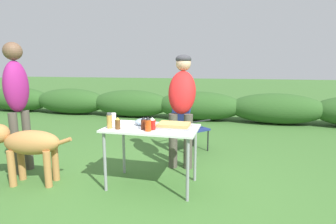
{
  "coord_description": "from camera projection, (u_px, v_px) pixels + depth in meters",
  "views": [
    {
      "loc": [
        0.95,
        -2.91,
        1.45
      ],
      "look_at": [
        0.14,
        0.24,
        0.89
      ],
      "focal_mm": 28.0,
      "sensor_mm": 36.0,
      "label": 1
    }
  ],
  "objects": [
    {
      "name": "paper_cup_stack",
      "position": [
        113.0,
        120.0,
        3.17
      ],
      "size": [
        0.08,
        0.08,
        0.16
      ],
      "primitive_type": "cylinder",
      "color": "white",
      "rests_on": "folding_table"
    },
    {
      "name": "dog",
      "position": [
        27.0,
        144.0,
        3.24
      ],
      "size": [
        1.09,
        0.44,
        0.76
      ],
      "rotation": [
        0.0,
        0.0,
        1.77
      ],
      "color": "#B27A42",
      "rests_on": "ground"
    },
    {
      "name": "food_tray",
      "position": [
        174.0,
        125.0,
        3.1
      ],
      "size": [
        0.42,
        0.3,
        0.06
      ],
      "color": "#9E9EA3",
      "rests_on": "folding_table"
    },
    {
      "name": "folding_table",
      "position": [
        152.0,
        133.0,
        3.14
      ],
      "size": [
        1.1,
        0.64,
        0.74
      ],
      "color": "white",
      "rests_on": "ground"
    },
    {
      "name": "shrub_hedge",
      "position": [
        199.0,
        106.0,
        7.21
      ],
      "size": [
        14.4,
        0.9,
        0.79
      ],
      "color": "#2D5623",
      "rests_on": "ground"
    },
    {
      "name": "beer_bottle",
      "position": [
        118.0,
        123.0,
        3.02
      ],
      "size": [
        0.06,
        0.06,
        0.14
      ],
      "color": "brown",
      "rests_on": "folding_table"
    },
    {
      "name": "camp_chair_green_behind_table",
      "position": [
        187.0,
        125.0,
        4.5
      ],
      "size": [
        0.74,
        0.75,
        0.83
      ],
      "rotation": [
        0.0,
        0.0,
        -0.73
      ],
      "color": "navy",
      "rests_on": "ground"
    },
    {
      "name": "bbq_sauce_bottle",
      "position": [
        144.0,
        123.0,
        3.01
      ],
      "size": [
        0.06,
        0.06,
        0.15
      ],
      "color": "#562314",
      "rests_on": "folding_table"
    },
    {
      "name": "plate_stack",
      "position": [
        123.0,
        123.0,
        3.3
      ],
      "size": [
        0.22,
        0.22,
        0.02
      ],
      "primitive_type": "cylinder",
      "color": "white",
      "rests_on": "folding_table"
    },
    {
      "name": "spice_jar",
      "position": [
        109.0,
        121.0,
        3.06
      ],
      "size": [
        0.06,
        0.06,
        0.18
      ],
      "color": "#B2893D",
      "rests_on": "folding_table"
    },
    {
      "name": "mixing_bowl",
      "position": [
        145.0,
        122.0,
        3.24
      ],
      "size": [
        0.24,
        0.24,
        0.08
      ],
      "primitive_type": "ellipsoid",
      "color": "#99B2CC",
      "rests_on": "folding_table"
    },
    {
      "name": "ground_plane",
      "position": [
        152.0,
        185.0,
        3.25
      ],
      "size": [
        60.0,
        60.0,
        0.0
      ],
      "primitive_type": "plane",
      "color": "#3D6B2D"
    },
    {
      "name": "ketchup_bottle",
      "position": [
        152.0,
        124.0,
        3.0
      ],
      "size": [
        0.07,
        0.07,
        0.15
      ],
      "color": "red",
      "rests_on": "folding_table"
    },
    {
      "name": "standing_person_in_navy_coat",
      "position": [
        182.0,
        98.0,
        3.76
      ],
      "size": [
        0.43,
        0.53,
        1.63
      ],
      "rotation": [
        0.0,
        0.0,
        0.06
      ],
      "color": "#4C473D",
      "rests_on": "ground"
    },
    {
      "name": "standing_person_in_red_jacket",
      "position": [
        17.0,
        94.0,
        3.51
      ],
      "size": [
        0.3,
        0.38,
        1.77
      ],
      "rotation": [
        0.0,
        0.0,
        1.41
      ],
      "color": "#4C473D",
      "rests_on": "ground"
    },
    {
      "name": "hot_sauce_bottle",
      "position": [
        148.0,
        124.0,
        2.93
      ],
      "size": [
        0.07,
        0.07,
        0.17
      ],
      "color": "#CC4214",
      "rests_on": "folding_table"
    }
  ]
}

